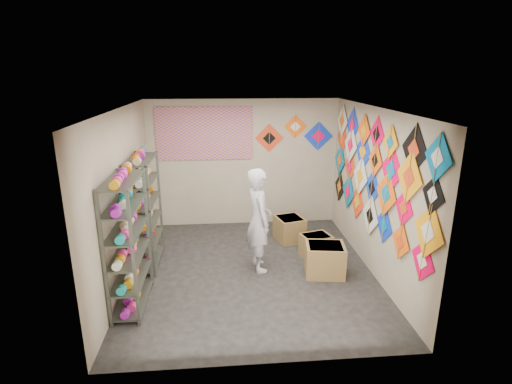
{
  "coord_description": "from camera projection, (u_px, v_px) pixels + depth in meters",
  "views": [
    {
      "loc": [
        -0.46,
        -6.06,
        3.24
      ],
      "look_at": [
        0.1,
        0.3,
        1.3
      ],
      "focal_mm": 28.0,
      "sensor_mm": 36.0,
      "label": 1
    }
  ],
  "objects": [
    {
      "name": "carton_b",
      "position": [
        316.0,
        246.0,
        7.21
      ],
      "size": [
        0.6,
        0.54,
        0.41
      ],
      "primitive_type": "cube",
      "rotation": [
        0.0,
        0.0,
        0.27
      ],
      "color": "olive",
      "rests_on": "ground"
    },
    {
      "name": "back_wall_kites",
      "position": [
        295.0,
        135.0,
        8.41
      ],
      "size": [
        1.67,
        0.02,
        0.78
      ],
      "color": "red",
      "rests_on": "room_walls"
    },
    {
      "name": "string_spools",
      "position": [
        137.0,
        220.0,
        6.11
      ],
      "size": [
        0.12,
        2.36,
        0.12
      ],
      "color": "#F42B87",
      "rests_on": "ground"
    },
    {
      "name": "carton_a",
      "position": [
        325.0,
        260.0,
        6.57
      ],
      "size": [
        0.69,
        0.6,
        0.52
      ],
      "primitive_type": "cube",
      "rotation": [
        0.0,
        0.0,
        -0.14
      ],
      "color": "olive",
      "rests_on": "ground"
    },
    {
      "name": "room_walls",
      "position": [
        251.0,
        177.0,
        6.27
      ],
      "size": [
        4.5,
        4.5,
        4.5
      ],
      "color": "tan",
      "rests_on": "ground"
    },
    {
      "name": "poster",
      "position": [
        204.0,
        134.0,
        8.23
      ],
      "size": [
        2.0,
        0.01,
        1.1
      ],
      "primitive_type": "cube",
      "color": "#7C4494",
      "rests_on": "room_walls"
    },
    {
      "name": "carton_c",
      "position": [
        289.0,
        229.0,
        7.91
      ],
      "size": [
        0.62,
        0.66,
        0.48
      ],
      "primitive_type": "cube",
      "rotation": [
        0.0,
        0.0,
        0.27
      ],
      "color": "olive",
      "rests_on": "ground"
    },
    {
      "name": "shelf_rack_back",
      "position": [
        145.0,
        212.0,
        6.76
      ],
      "size": [
        0.4,
        1.1,
        1.9
      ],
      "primitive_type": "cube",
      "color": "#4C5147",
      "rests_on": "ground"
    },
    {
      "name": "kite_wall_display",
      "position": [
        372.0,
        173.0,
        6.51
      ],
      "size": [
        0.06,
        4.36,
        2.03
      ],
      "color": "#FF0047",
      "rests_on": "room_walls"
    },
    {
      "name": "shopkeeper",
      "position": [
        259.0,
        220.0,
        6.6
      ],
      "size": [
        0.79,
        0.65,
        1.75
      ],
      "primitive_type": "imported",
      "rotation": [
        0.0,
        0.0,
        1.76
      ],
      "color": "silver",
      "rests_on": "ground"
    },
    {
      "name": "shelf_rack_front",
      "position": [
        128.0,
        244.0,
        5.52
      ],
      "size": [
        0.4,
        1.1,
        1.9
      ],
      "primitive_type": "cube",
      "color": "#4C5147",
      "rests_on": "ground"
    },
    {
      "name": "ground",
      "position": [
        252.0,
        271.0,
        6.75
      ],
      "size": [
        4.5,
        4.5,
        0.0
      ],
      "primitive_type": "plane",
      "color": "black"
    }
  ]
}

